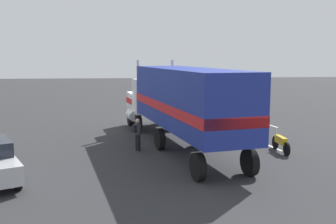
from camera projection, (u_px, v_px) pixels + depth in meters
name	position (u px, v px, depth m)	size (l,w,h in m)	color
ground_plane	(146.00, 127.00, 26.15)	(120.00, 120.00, 0.00)	#2D2D30
lane_stripe_near	(192.00, 121.00, 28.42)	(4.40, 0.16, 0.01)	silver
lane_stripe_mid	(260.00, 142.00, 21.51)	(4.40, 0.16, 0.01)	silver
lane_stripe_far	(260.00, 122.00, 27.92)	(4.40, 0.16, 0.01)	silver
semi_truck	(180.00, 100.00, 19.84)	(14.37, 5.38, 4.50)	silver
person_bystander	(137.00, 133.00, 19.44)	(0.43, 0.48, 1.63)	black
motorcycle	(281.00, 143.00, 19.17)	(2.11, 0.24, 1.12)	black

